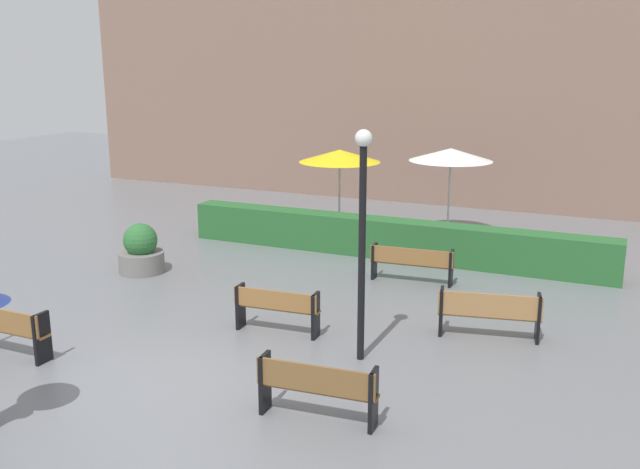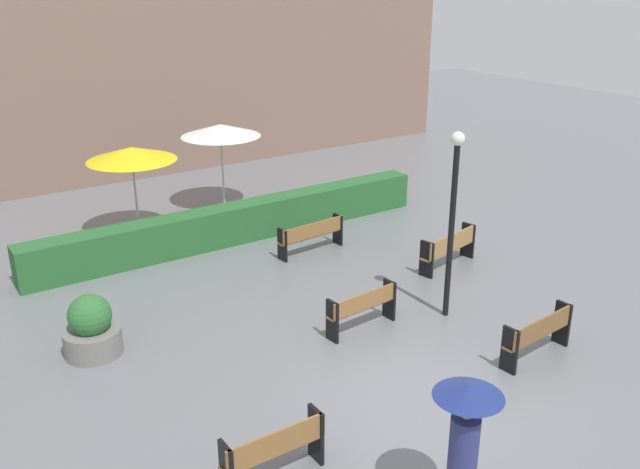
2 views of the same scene
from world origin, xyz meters
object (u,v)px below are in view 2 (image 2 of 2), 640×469
(bench_back_row, at_px, (312,234))
(pedestrian_with_umbrella, at_px, (464,438))
(bench_far_right, at_px, (450,247))
(bench_near_right, at_px, (539,333))
(patio_umbrella_white, at_px, (221,130))
(bench_mid_center, at_px, (363,307))
(planter_pot, at_px, (91,329))
(patio_umbrella_yellow, at_px, (131,154))
(lamp_post, at_px, (453,207))
(bench_near_left, at_px, (274,449))

(bench_back_row, height_order, pedestrian_with_umbrella, pedestrian_with_umbrella)
(bench_far_right, relative_size, bench_near_right, 1.06)
(bench_far_right, distance_m, patio_umbrella_white, 7.68)
(bench_near_right, bearing_deg, bench_mid_center, 127.14)
(bench_near_right, xyz_separation_m, patio_umbrella_white, (-0.89, 11.03, 1.86))
(bench_back_row, xyz_separation_m, patio_umbrella_white, (-0.26, 4.39, 1.89))
(pedestrian_with_umbrella, distance_m, planter_pot, 7.41)
(bench_near_right, height_order, pedestrian_with_umbrella, pedestrian_with_umbrella)
(bench_near_right, bearing_deg, planter_pot, 144.75)
(bench_far_right, relative_size, patio_umbrella_yellow, 0.75)
(bench_far_right, distance_m, bench_back_row, 3.45)
(bench_far_right, height_order, bench_near_right, bench_far_right)
(bench_far_right, height_order, lamp_post, lamp_post)
(patio_umbrella_yellow, bearing_deg, pedestrian_with_umbrella, -90.90)
(planter_pot, xyz_separation_m, lamp_post, (6.57, -2.56, 1.88))
(bench_far_right, relative_size, bench_back_row, 0.97)
(bench_far_right, bearing_deg, pedestrian_with_umbrella, -132.96)
(bench_far_right, relative_size, pedestrian_with_umbrella, 0.94)
(patio_umbrella_yellow, bearing_deg, lamp_post, -65.12)
(bench_near_left, relative_size, bench_back_row, 0.82)
(planter_pot, relative_size, patio_umbrella_white, 0.46)
(bench_back_row, relative_size, pedestrian_with_umbrella, 0.97)
(patio_umbrella_yellow, bearing_deg, patio_umbrella_white, 16.09)
(bench_near_right, relative_size, patio_umbrella_yellow, 0.71)
(pedestrian_with_umbrella, height_order, planter_pot, pedestrian_with_umbrella)
(bench_near_left, xyz_separation_m, bench_near_right, (5.71, 0.13, 0.00))
(planter_pot, bearing_deg, bench_mid_center, -23.97)
(planter_pot, height_order, lamp_post, lamp_post)
(bench_far_right, relative_size, bench_mid_center, 1.13)
(pedestrian_with_umbrella, bearing_deg, bench_far_right, 47.04)
(bench_back_row, height_order, lamp_post, lamp_post)
(bench_near_left, distance_m, lamp_post, 6.28)
(bench_mid_center, bearing_deg, bench_near_right, -52.86)
(planter_pot, bearing_deg, patio_umbrella_white, 46.79)
(bench_near_left, distance_m, bench_mid_center, 4.63)
(bench_near_left, relative_size, bench_mid_center, 0.95)
(patio_umbrella_white, bearing_deg, bench_near_right, -85.40)
(bench_back_row, xyz_separation_m, planter_pot, (-6.13, -1.86, 0.01))
(bench_near_left, xyz_separation_m, pedestrian_with_umbrella, (1.64, -1.96, 0.73))
(bench_back_row, distance_m, pedestrian_with_umbrella, 9.41)
(lamp_post, bearing_deg, pedestrian_with_umbrella, -132.00)
(pedestrian_with_umbrella, distance_m, patio_umbrella_white, 13.54)
(lamp_post, distance_m, patio_umbrella_yellow, 8.76)
(bench_near_left, distance_m, patio_umbrella_yellow, 10.61)
(bench_near_right, height_order, lamp_post, lamp_post)
(bench_near_left, xyz_separation_m, patio_umbrella_yellow, (1.83, 10.30, 1.78))
(bench_far_right, height_order, patio_umbrella_white, patio_umbrella_white)
(bench_far_right, bearing_deg, patio_umbrella_white, 109.66)
(planter_pot, bearing_deg, bench_near_left, -77.92)
(patio_umbrella_yellow, bearing_deg, planter_pot, -118.16)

